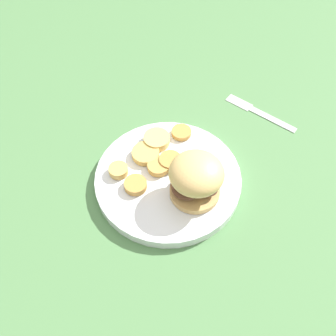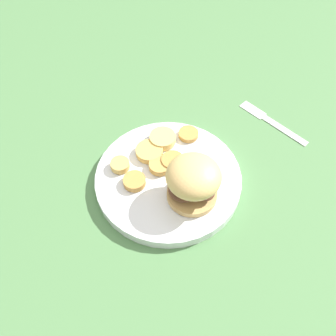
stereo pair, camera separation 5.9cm
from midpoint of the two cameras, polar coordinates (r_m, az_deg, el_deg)
name	(u,v)px [view 1 (the left image)]	position (r m, az deg, el deg)	size (l,w,h in m)	color
ground_plane	(168,182)	(0.78, -2.16, -2.23)	(4.00, 4.00, 0.00)	#4C7A47
dinner_plate	(168,179)	(0.77, -2.19, -1.69)	(0.28, 0.28, 0.02)	white
sandwich	(195,178)	(0.69, 1.60, -1.63)	(0.11, 0.10, 0.09)	tan
potato_round_0	(136,185)	(0.74, -7.00, -2.57)	(0.04, 0.04, 0.01)	#BC8942
potato_round_1	(157,140)	(0.80, -3.74, 4.04)	(0.05, 0.05, 0.02)	#DBB766
potato_round_2	(170,161)	(0.77, -1.84, 0.90)	(0.04, 0.04, 0.02)	#BC8942
potato_round_3	(146,154)	(0.78, -5.41, 1.99)	(0.06, 0.06, 0.01)	tan
potato_round_4	(118,170)	(0.77, -9.40, -0.43)	(0.04, 0.04, 0.01)	tan
potato_round_5	(181,132)	(0.82, -0.10, 5.08)	(0.04, 0.04, 0.01)	#BC8942
potato_round_6	(158,167)	(0.76, -3.61, 0.10)	(0.04, 0.04, 0.01)	tan
fork	(259,112)	(0.91, 11.34, 7.82)	(0.14, 0.14, 0.00)	silver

